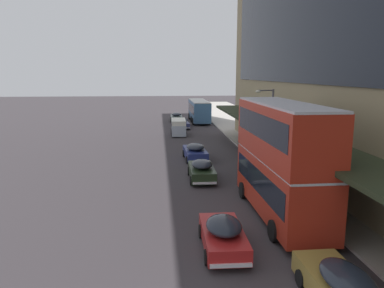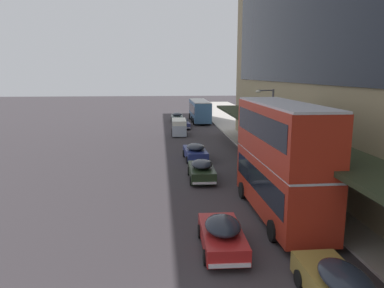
{
  "view_description": "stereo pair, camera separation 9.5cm",
  "coord_description": "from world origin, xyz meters",
  "px_view_note": "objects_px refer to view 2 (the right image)",
  "views": [
    {
      "loc": [
        -2.25,
        -9.46,
        7.63
      ],
      "look_at": [
        0.32,
        19.39,
        2.15
      ],
      "focal_mm": 35.0,
      "sensor_mm": 36.0,
      "label": 1
    },
    {
      "loc": [
        -2.16,
        -9.47,
        7.63
      ],
      "look_at": [
        0.32,
        19.39,
        2.15
      ],
      "focal_mm": 35.0,
      "sensor_mm": 36.0,
      "label": 2
    }
  ],
  "objects_px": {
    "transit_bus_kerbside_front": "(200,110)",
    "sedan_trailing_near": "(195,152)",
    "sedan_lead_mid": "(182,123)",
    "vw_van": "(179,126)",
    "sedan_trailing_mid": "(222,234)",
    "sedan_oncoming_front": "(202,170)",
    "sedan_second_mid": "(177,117)",
    "transit_bus_kerbside_rear": "(281,157)",
    "street_lamp": "(270,122)"
  },
  "relations": [
    {
      "from": "transit_bus_kerbside_front",
      "to": "sedan_trailing_near",
      "type": "relative_size",
      "value": 2.3
    },
    {
      "from": "transit_bus_kerbside_front",
      "to": "sedan_lead_mid",
      "type": "height_order",
      "value": "transit_bus_kerbside_front"
    },
    {
      "from": "sedan_trailing_near",
      "to": "vw_van",
      "type": "xyz_separation_m",
      "value": [
        -0.74,
        14.07,
        0.35
      ]
    },
    {
      "from": "transit_bus_kerbside_front",
      "to": "sedan_trailing_mid",
      "type": "bearing_deg",
      "value": -94.78
    },
    {
      "from": "sedan_oncoming_front",
      "to": "sedan_trailing_near",
      "type": "bearing_deg",
      "value": 88.65
    },
    {
      "from": "sedan_trailing_mid",
      "to": "vw_van",
      "type": "height_order",
      "value": "vw_van"
    },
    {
      "from": "sedan_lead_mid",
      "to": "sedan_second_mid",
      "type": "xyz_separation_m",
      "value": [
        -0.39,
        7.6,
        0.01
      ]
    },
    {
      "from": "sedan_trailing_mid",
      "to": "sedan_trailing_near",
      "type": "distance_m",
      "value": 17.47
    },
    {
      "from": "sedan_lead_mid",
      "to": "sedan_trailing_near",
      "type": "distance_m",
      "value": 19.8
    },
    {
      "from": "sedan_oncoming_front",
      "to": "sedan_trailing_near",
      "type": "xyz_separation_m",
      "value": [
        0.15,
        6.45,
        -0.0
      ]
    },
    {
      "from": "sedan_lead_mid",
      "to": "transit_bus_kerbside_rear",
      "type": "bearing_deg",
      "value": -84.57
    },
    {
      "from": "sedan_lead_mid",
      "to": "sedan_trailing_near",
      "type": "relative_size",
      "value": 1.09
    },
    {
      "from": "sedan_oncoming_front",
      "to": "sedan_lead_mid",
      "type": "bearing_deg",
      "value": 89.64
    },
    {
      "from": "transit_bus_kerbside_front",
      "to": "sedan_oncoming_front",
      "type": "relative_size",
      "value": 2.44
    },
    {
      "from": "transit_bus_kerbside_front",
      "to": "sedan_second_mid",
      "type": "bearing_deg",
      "value": 168.81
    },
    {
      "from": "sedan_oncoming_front",
      "to": "vw_van",
      "type": "bearing_deg",
      "value": 91.63
    },
    {
      "from": "sedan_lead_mid",
      "to": "vw_van",
      "type": "distance_m",
      "value": 5.79
    },
    {
      "from": "transit_bus_kerbside_rear",
      "to": "sedan_trailing_mid",
      "type": "height_order",
      "value": "transit_bus_kerbside_rear"
    },
    {
      "from": "sedan_trailing_mid",
      "to": "vw_van",
      "type": "relative_size",
      "value": 0.94
    },
    {
      "from": "sedan_trailing_mid",
      "to": "transit_bus_kerbside_rear",
      "type": "bearing_deg",
      "value": 44.62
    },
    {
      "from": "sedan_oncoming_front",
      "to": "transit_bus_kerbside_front",
      "type": "bearing_deg",
      "value": 84.2
    },
    {
      "from": "street_lamp",
      "to": "transit_bus_kerbside_front",
      "type": "bearing_deg",
      "value": 94.48
    },
    {
      "from": "vw_van",
      "to": "transit_bus_kerbside_front",
      "type": "bearing_deg",
      "value": 72.62
    },
    {
      "from": "transit_bus_kerbside_rear",
      "to": "sedan_trailing_near",
      "type": "relative_size",
      "value": 2.05
    },
    {
      "from": "sedan_second_mid",
      "to": "sedan_trailing_mid",
      "type": "height_order",
      "value": "sedan_trailing_mid"
    },
    {
      "from": "sedan_oncoming_front",
      "to": "sedan_trailing_near",
      "type": "height_order",
      "value": "sedan_oncoming_front"
    },
    {
      "from": "sedan_lead_mid",
      "to": "sedan_trailing_near",
      "type": "height_order",
      "value": "sedan_trailing_near"
    },
    {
      "from": "sedan_oncoming_front",
      "to": "street_lamp",
      "type": "relative_size",
      "value": 0.69
    },
    {
      "from": "sedan_second_mid",
      "to": "sedan_trailing_near",
      "type": "bearing_deg",
      "value": -89.22
    },
    {
      "from": "transit_bus_kerbside_front",
      "to": "sedan_oncoming_front",
      "type": "height_order",
      "value": "transit_bus_kerbside_front"
    },
    {
      "from": "vw_van",
      "to": "sedan_trailing_mid",
      "type": "bearing_deg",
      "value": -89.53
    },
    {
      "from": "sedan_lead_mid",
      "to": "street_lamp",
      "type": "distance_m",
      "value": 24.35
    },
    {
      "from": "transit_bus_kerbside_rear",
      "to": "sedan_trailing_near",
      "type": "bearing_deg",
      "value": 103.05
    },
    {
      "from": "vw_van",
      "to": "transit_bus_kerbside_rear",
      "type": "bearing_deg",
      "value": -81.96
    },
    {
      "from": "sedan_second_mid",
      "to": "street_lamp",
      "type": "xyz_separation_m",
      "value": [
        5.97,
        -31.1,
        3.12
      ]
    },
    {
      "from": "sedan_second_mid",
      "to": "vw_van",
      "type": "height_order",
      "value": "vw_van"
    },
    {
      "from": "sedan_lead_mid",
      "to": "transit_bus_kerbside_front",
      "type": "bearing_deg",
      "value": 65.07
    },
    {
      "from": "sedan_oncoming_front",
      "to": "street_lamp",
      "type": "distance_m",
      "value": 7.08
    },
    {
      "from": "transit_bus_kerbside_front",
      "to": "vw_van",
      "type": "xyz_separation_m",
      "value": [
        -3.95,
        -12.62,
        -0.85
      ]
    },
    {
      "from": "transit_bus_kerbside_rear",
      "to": "street_lamp",
      "type": "bearing_deg",
      "value": 76.71
    },
    {
      "from": "transit_bus_kerbside_rear",
      "to": "vw_van",
      "type": "relative_size",
      "value": 2.06
    },
    {
      "from": "transit_bus_kerbside_rear",
      "to": "sedan_trailing_mid",
      "type": "relative_size",
      "value": 2.19
    },
    {
      "from": "transit_bus_kerbside_rear",
      "to": "sedan_oncoming_front",
      "type": "bearing_deg",
      "value": 114.47
    },
    {
      "from": "sedan_trailing_near",
      "to": "street_lamp",
      "type": "distance_m",
      "value": 7.39
    },
    {
      "from": "sedan_lead_mid",
      "to": "vw_van",
      "type": "relative_size",
      "value": 1.09
    },
    {
      "from": "sedan_trailing_near",
      "to": "sedan_lead_mid",
      "type": "bearing_deg",
      "value": 89.97
    },
    {
      "from": "sedan_oncoming_front",
      "to": "street_lamp",
      "type": "xyz_separation_m",
      "value": [
        5.75,
        2.75,
        3.09
      ]
    },
    {
      "from": "transit_bus_kerbside_rear",
      "to": "sedan_second_mid",
      "type": "bearing_deg",
      "value": 94.96
    },
    {
      "from": "transit_bus_kerbside_front",
      "to": "sedan_trailing_near",
      "type": "bearing_deg",
      "value": -96.87
    },
    {
      "from": "sedan_trailing_mid",
      "to": "street_lamp",
      "type": "xyz_separation_m",
      "value": [
        6.07,
        13.76,
        3.09
      ]
    }
  ]
}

